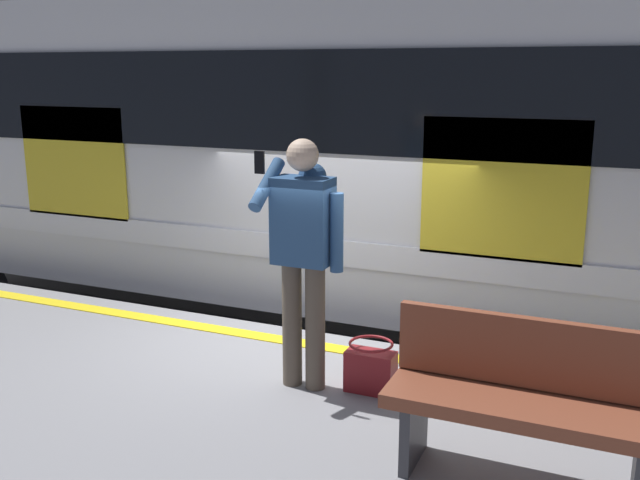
% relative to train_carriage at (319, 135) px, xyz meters
% --- Properties ---
extents(ground_plane, '(26.32, 26.32, 0.00)m').
position_rel_train_carriage_xyz_m(ground_plane, '(-0.78, 1.91, -2.56)').
color(ground_plane, '#3D3D3F').
extents(safety_line, '(17.19, 0.16, 0.01)m').
position_rel_train_carriage_xyz_m(safety_line, '(-0.78, 2.21, -1.51)').
color(safety_line, yellow).
rests_on(safety_line, platform).
extents(track_rail_near, '(22.81, 0.08, 0.16)m').
position_rel_train_carriage_xyz_m(track_rail_near, '(-0.78, 0.71, -2.48)').
color(track_rail_near, slate).
rests_on(track_rail_near, ground).
extents(track_rail_far, '(22.81, 0.08, 0.16)m').
position_rel_train_carriage_xyz_m(track_rail_far, '(-0.78, -0.72, -2.48)').
color(track_rail_far, slate).
rests_on(track_rail_far, ground).
extents(train_carriage, '(12.73, 2.77, 4.05)m').
position_rel_train_carriage_xyz_m(train_carriage, '(0.00, 0.00, 0.00)').
color(train_carriage, silver).
rests_on(train_carriage, ground).
extents(passenger, '(0.57, 0.55, 1.77)m').
position_rel_train_carriage_xyz_m(passenger, '(-1.16, 2.93, -0.46)').
color(passenger, brown).
rests_on(passenger, platform).
extents(handbag, '(0.35, 0.31, 0.37)m').
position_rel_train_carriage_xyz_m(handbag, '(-1.63, 2.84, -1.34)').
color(handbag, maroon).
rests_on(handbag, platform).
extents(bench, '(1.49, 0.44, 0.90)m').
position_rel_train_carriage_xyz_m(bench, '(-2.76, 3.56, -1.02)').
color(bench, brown).
rests_on(bench, platform).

